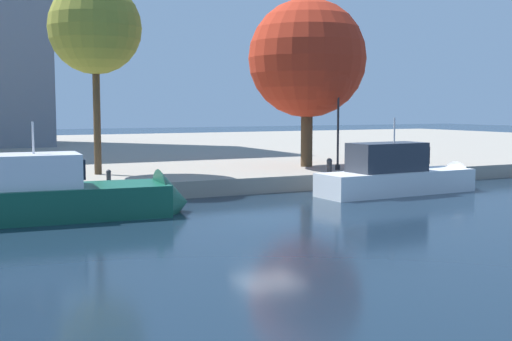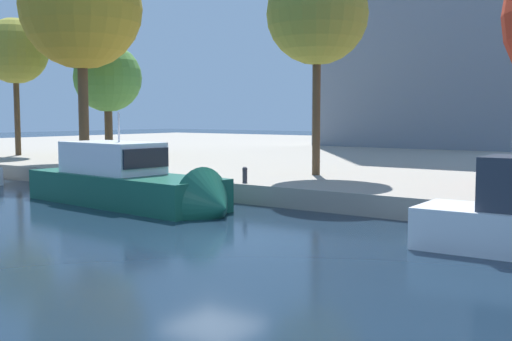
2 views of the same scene
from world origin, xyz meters
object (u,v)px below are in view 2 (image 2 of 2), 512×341
object	(u,v)px
tree_1	(16,50)
mooring_bollard_1	(245,174)
motor_yacht_1	(132,188)
tree_3	(107,77)
tree_0	(81,11)
tree_2	(320,14)

from	to	relation	value
tree_1	mooring_bollard_1	bearing A→B (deg)	-11.74
motor_yacht_1	tree_3	bearing A→B (deg)	146.67
tree_3	tree_0	bearing A→B (deg)	-52.90
mooring_bollard_1	tree_1	distance (m)	25.14
tree_1	tree_3	size ratio (longest dim) A/B	1.22
mooring_bollard_1	tree_2	size ratio (longest dim) A/B	0.07
tree_2	tree_3	world-z (taller)	tree_2
motor_yacht_1	tree_1	xyz separation A→B (m)	(-20.77, 8.50, 7.39)
tree_2	mooring_bollard_1	bearing A→B (deg)	-98.79
tree_0	tree_1	xyz separation A→B (m)	(-8.47, 1.09, -1.70)
motor_yacht_1	tree_1	world-z (taller)	tree_1
tree_1	tree_3	xyz separation A→B (m)	(4.53, 4.12, -1.83)
motor_yacht_1	mooring_bollard_1	size ratio (longest dim) A/B	15.96
motor_yacht_1	tree_3	distance (m)	21.30
mooring_bollard_1	tree_2	xyz separation A→B (m)	(0.73, 4.74, 7.05)
tree_1	tree_2	bearing A→B (deg)	-0.41
tree_3	mooring_bollard_1	bearing A→B (deg)	-25.28
tree_1	tree_3	world-z (taller)	tree_1
tree_1	tree_2	xyz separation A→B (m)	(24.40, -0.18, 0.13)
tree_2	tree_3	bearing A→B (deg)	167.80
motor_yacht_1	tree_3	size ratio (longest dim) A/B	1.37
mooring_bollard_1	tree_3	size ratio (longest dim) A/B	0.09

